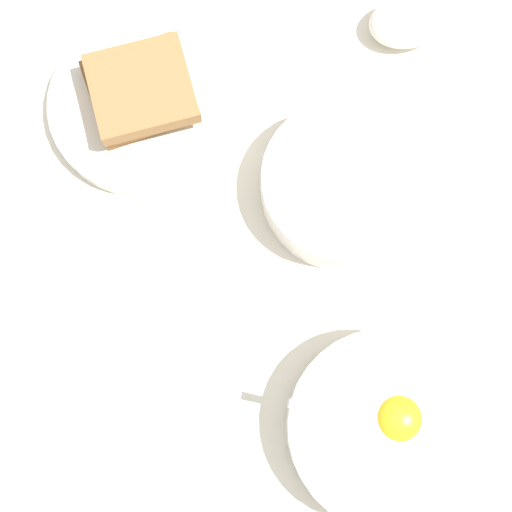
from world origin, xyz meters
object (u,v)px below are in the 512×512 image
at_px(toast_sandwich, 141,90).
at_px(congee_bowl, 344,185).
at_px(toast_plate, 143,105).
at_px(soup_spoon, 416,21).
at_px(egg_bowl, 383,428).

bearing_deg(toast_sandwich, congee_bowl, -43.82).
height_order(toast_plate, toast_sandwich, toast_sandwich).
height_order(toast_plate, soup_spoon, soup_spoon).
xyz_separation_m(toast_sandwich, congee_bowl, (0.15, -0.14, -0.01)).
height_order(toast_sandwich, congee_bowl, toast_sandwich).
bearing_deg(congee_bowl, toast_sandwich, 136.18).
bearing_deg(congee_bowl, soup_spoon, 47.29).
bearing_deg(egg_bowl, soup_spoon, 64.20).
bearing_deg(toast_plate, soup_spoon, -0.80).
distance_m(egg_bowl, toast_plate, 0.36).
relative_size(egg_bowl, congee_bowl, 1.07).
relative_size(toast_plate, toast_sandwich, 1.87).
xyz_separation_m(egg_bowl, toast_sandwich, (-0.10, 0.35, 0.01)).
bearing_deg(toast_plate, egg_bowl, -72.98).
distance_m(egg_bowl, congee_bowl, 0.21).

